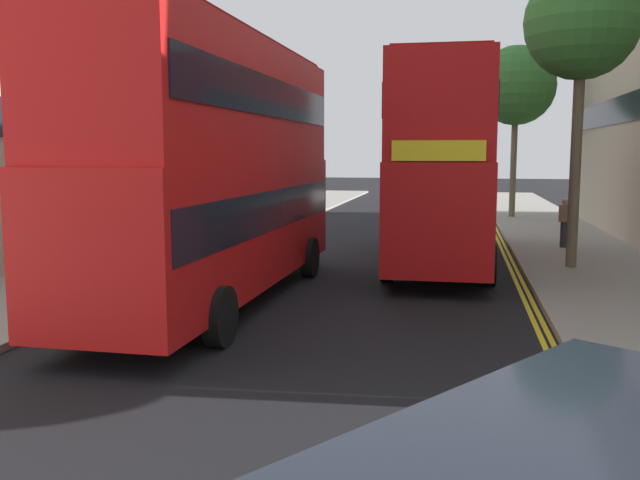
{
  "coord_description": "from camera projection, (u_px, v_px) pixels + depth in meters",
  "views": [
    {
      "loc": [
        2.74,
        -0.09,
        3.24
      ],
      "look_at": [
        0.5,
        11.0,
        1.8
      ],
      "focal_mm": 38.41,
      "sensor_mm": 36.0,
      "label": 1
    }
  ],
  "objects": [
    {
      "name": "street_tree_mid",
      "position": [
        582.0,
        24.0,
        17.98
      ],
      "size": [
        3.01,
        3.01,
        8.03
      ],
      "color": "#6B6047",
      "rests_on": "sidewalk_right"
    },
    {
      "name": "double_decker_bus_away",
      "position": [
        218.0,
        163.0,
        14.65
      ],
      "size": [
        2.9,
        10.84,
        5.64
      ],
      "color": "red",
      "rests_on": "ground"
    },
    {
      "name": "street_tree_near",
      "position": [
        516.0,
        86.0,
        32.79
      ],
      "size": [
        3.78,
        3.78,
        8.21
      ],
      "color": "#6B6047",
      "rests_on": "sidewalk_right"
    },
    {
      "name": "kerb_line_outer",
      "position": [
        539.0,
        315.0,
        13.78
      ],
      "size": [
        0.1,
        56.0,
        0.01
      ],
      "primitive_type": "cube",
      "color": "yellow",
      "rests_on": "ground"
    },
    {
      "name": "pedestrian_far",
      "position": [
        564.0,
        222.0,
        22.52
      ],
      "size": [
        0.34,
        0.22,
        1.62
      ],
      "color": "#2D2D38",
      "rests_on": "sidewalk_right"
    },
    {
      "name": "sidewalk_left",
      "position": [
        95.0,
        275.0,
        17.85
      ],
      "size": [
        4.0,
        80.0,
        0.14
      ],
      "primitive_type": "cube",
      "color": "gray",
      "rests_on": "ground"
    },
    {
      "name": "double_decker_bus_oncoming",
      "position": [
        442.0,
        160.0,
        19.93
      ],
      "size": [
        2.87,
        10.83,
        5.64
      ],
      "color": "#B20F0F",
      "rests_on": "ground"
    },
    {
      "name": "sidewalk_right",
      "position": [
        627.0,
        296.0,
        15.31
      ],
      "size": [
        4.0,
        80.0,
        0.14
      ],
      "primitive_type": "cube",
      "color": "gray",
      "rests_on": "ground"
    },
    {
      "name": "kerb_line_inner",
      "position": [
        531.0,
        314.0,
        13.81
      ],
      "size": [
        0.1,
        56.0,
        0.01
      ],
      "primitive_type": "cube",
      "color": "yellow",
      "rests_on": "ground"
    }
  ]
}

